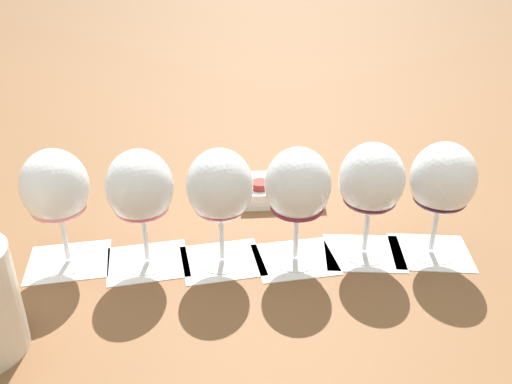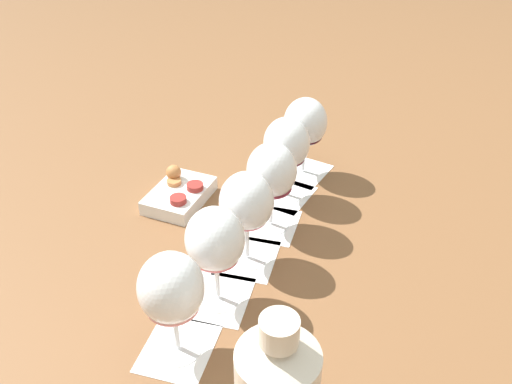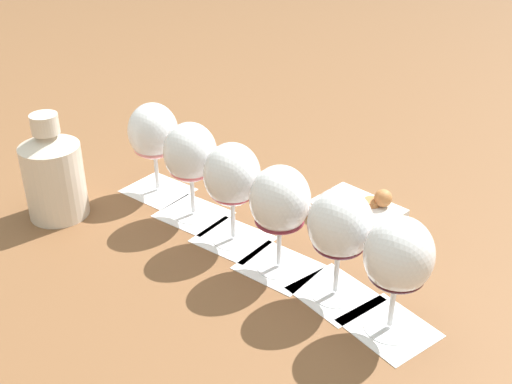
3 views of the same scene
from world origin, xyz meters
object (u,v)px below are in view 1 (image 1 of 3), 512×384
at_px(wine_glass_2, 220,191).
at_px(snack_dish, 282,188).
at_px(wine_glass_0, 56,191).
at_px(wine_glass_5, 442,184).
at_px(wine_glass_3, 298,189).
at_px(wine_glass_4, 371,184).
at_px(wine_glass_1, 140,192).

distance_m(wine_glass_2, snack_dish, 0.25).
height_order(wine_glass_0, wine_glass_5, same).
bearing_deg(wine_glass_0, wine_glass_3, 36.85).
relative_size(wine_glass_0, wine_glass_3, 1.00).
bearing_deg(wine_glass_5, wine_glass_3, -139.05).
bearing_deg(wine_glass_3, wine_glass_4, 45.10).
height_order(wine_glass_0, snack_dish, wine_glass_0).
height_order(wine_glass_3, wine_glass_4, same).
relative_size(wine_glass_3, wine_glass_4, 1.00).
bearing_deg(wine_glass_0, wine_glass_1, 35.24).
distance_m(wine_glass_0, wine_glass_5, 0.55).
bearing_deg(wine_glass_5, wine_glass_1, -140.70).
xyz_separation_m(wine_glass_1, wine_glass_3, (0.17, 0.14, 0.00)).
bearing_deg(snack_dish, wine_glass_3, -51.07).
relative_size(wine_glass_1, wine_glass_2, 1.00).
bearing_deg(wine_glass_0, snack_dish, 68.66).
bearing_deg(wine_glass_4, wine_glass_5, 36.58).
height_order(wine_glass_5, snack_dish, wine_glass_5).
bearing_deg(wine_glass_1, wine_glass_5, 39.30).
xyz_separation_m(wine_glass_0, snack_dish, (0.14, 0.36, -0.10)).
distance_m(wine_glass_1, wine_glass_2, 0.11).
bearing_deg(wine_glass_2, wine_glass_4, 41.58).
height_order(wine_glass_1, wine_glass_4, same).
distance_m(wine_glass_2, wine_glass_4, 0.22).
height_order(wine_glass_1, wine_glass_2, same).
distance_m(wine_glass_3, wine_glass_5, 0.21).
height_order(wine_glass_1, snack_dish, wine_glass_1).
xyz_separation_m(wine_glass_3, wine_glass_5, (0.16, 0.14, -0.00)).
distance_m(wine_glass_1, wine_glass_3, 0.22).
bearing_deg(snack_dish, wine_glass_4, -22.06).
relative_size(wine_glass_4, wine_glass_5, 1.00).
height_order(wine_glass_3, snack_dish, wine_glass_3).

